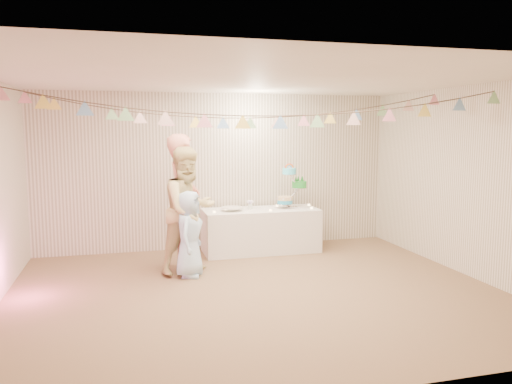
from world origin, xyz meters
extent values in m
plane|color=brown|center=(0.00, 0.00, 0.00)|extent=(6.00, 6.00, 0.00)
plane|color=silver|center=(0.00, 0.00, 2.60)|extent=(6.00, 6.00, 0.00)
plane|color=silver|center=(0.00, 2.50, 1.30)|extent=(6.00, 6.00, 0.00)
plane|color=silver|center=(0.00, -2.50, 1.30)|extent=(6.00, 6.00, 0.00)
plane|color=silver|center=(3.00, 0.00, 1.30)|extent=(5.00, 5.00, 0.00)
cube|color=white|center=(0.60, 2.01, 0.35)|extent=(1.88, 0.75, 0.70)
cylinder|color=white|center=(0.12, 1.96, 0.76)|extent=(0.35, 0.35, 0.02)
imported|color=tan|center=(-0.72, 1.36, 0.97)|extent=(0.58, 0.78, 1.94)
imported|color=#DBC887|center=(-0.69, 1.11, 0.88)|extent=(1.08, 1.02, 1.77)
imported|color=#B4D9FF|center=(-0.72, 0.91, 0.59)|extent=(0.56, 0.68, 1.18)
cylinder|color=#FFD88C|center=(-0.20, 1.86, 0.72)|extent=(0.04, 0.04, 0.03)
cylinder|color=#FFD88C|center=(0.25, 2.19, 0.72)|extent=(0.04, 0.04, 0.03)
cylinder|color=#FFD88C|center=(0.70, 1.79, 0.72)|extent=(0.04, 0.04, 0.03)
cylinder|color=#FFD88C|center=(0.95, 2.23, 0.72)|extent=(0.04, 0.04, 0.03)
cylinder|color=#FFD88C|center=(1.42, 1.83, 0.72)|extent=(0.04, 0.04, 0.03)
cylinder|color=#FFD88C|center=(1.50, 2.16, 0.72)|extent=(0.04, 0.04, 0.03)
cylinder|color=#FFD88C|center=(0.04, 2.09, 0.72)|extent=(0.04, 0.04, 0.03)
camera|label=1|loc=(-1.55, -5.76, 2.01)|focal=35.00mm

